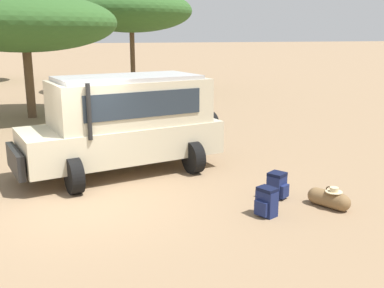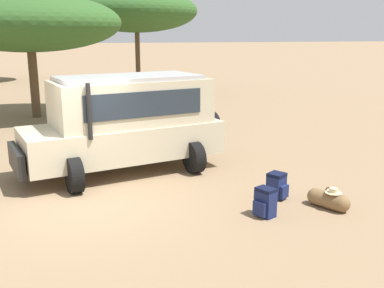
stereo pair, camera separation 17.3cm
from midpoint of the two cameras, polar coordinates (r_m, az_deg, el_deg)
ground_plane at (r=9.71m, az=-13.19°, el=-7.34°), size 320.00×320.00×0.00m
safari_vehicle at (r=11.42m, az=-7.88°, el=2.85°), size 5.48×3.34×2.44m
backpack_beside_front_wheel at (r=9.83m, az=11.21°, el=-5.26°), size 0.46×0.49×0.56m
backpack_cluster_center at (r=8.86m, az=9.80°, el=-7.35°), size 0.44×0.45×0.57m
duffel_bag_low_black_case at (r=9.59m, az=17.43°, el=-6.76°), size 0.60×0.87×0.45m
acacia_tree_centre_back at (r=19.87m, az=-19.74°, el=14.30°), size 7.43×6.32×5.06m
acacia_tree_right_mid at (r=27.68m, az=-6.88°, el=16.43°), size 7.25×6.41×5.99m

